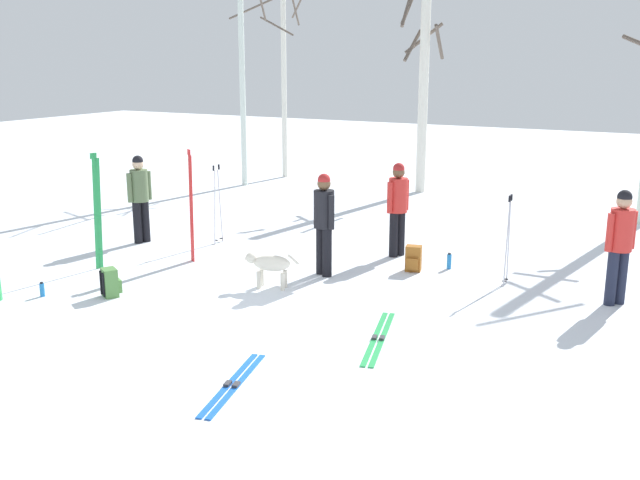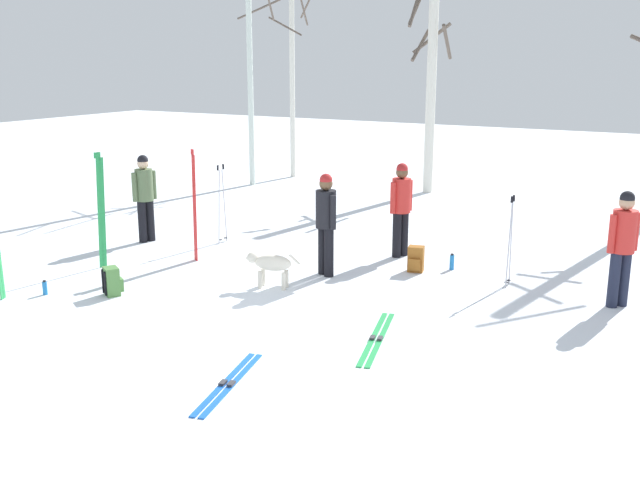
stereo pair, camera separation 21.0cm
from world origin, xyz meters
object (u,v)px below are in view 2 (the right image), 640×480
(ski_pair_planted_0, at_px, (194,206))
(backpack_0, at_px, (112,282))
(birch_tree_1, at_px, (292,48))
(person_0, at_px, (326,218))
(person_1, at_px, (623,241))
(person_3, at_px, (145,193))
(ski_pair_lying_0, at_px, (377,338))
(backpack_1, at_px, (416,259))
(ski_poles_0, at_px, (222,201))
(ski_pair_planted_2, at_px, (101,211))
(birch_tree_0, at_px, (250,44))
(person_2, at_px, (401,204))
(water_bottle_0, at_px, (452,262))
(ski_pair_lying_1, at_px, (229,383))
(birch_tree_2, at_px, (430,84))
(ski_poles_1, at_px, (510,238))
(water_bottle_1, at_px, (45,288))
(dog, at_px, (270,264))

(ski_pair_planted_0, bearing_deg, backpack_0, -87.35)
(ski_pair_planted_0, relative_size, birch_tree_1, 0.27)
(person_0, relative_size, person_1, 1.00)
(birch_tree_1, bearing_deg, backpack_0, -72.53)
(person_3, xyz_separation_m, ski_pair_lying_0, (6.15, -2.45, -0.97))
(ski_pair_planted_0, distance_m, backpack_1, 3.98)
(ski_pair_planted_0, relative_size, ski_poles_0, 1.30)
(backpack_1, relative_size, birch_tree_1, 0.06)
(ski_pair_planted_2, height_order, birch_tree_0, birch_tree_0)
(person_2, distance_m, water_bottle_0, 1.45)
(person_3, relative_size, ski_pair_lying_1, 1.02)
(person_0, xyz_separation_m, birch_tree_2, (-1.35, 8.07, 1.88))
(water_bottle_0, xyz_separation_m, birch_tree_1, (-7.55, 7.16, 3.65))
(person_0, height_order, water_bottle_0, person_0)
(water_bottle_0, distance_m, birch_tree_2, 7.88)
(birch_tree_0, distance_m, birch_tree_2, 5.02)
(person_2, relative_size, birch_tree_1, 0.23)
(birch_tree_2, bearing_deg, person_1, -51.54)
(ski_poles_1, bearing_deg, backpack_1, 179.44)
(person_1, relative_size, birch_tree_2, 0.31)
(ski_pair_planted_0, bearing_deg, person_3, 159.85)
(backpack_1, xyz_separation_m, birch_tree_0, (-7.32, 5.80, 3.65))
(ski_pair_lying_1, xyz_separation_m, backpack_1, (0.15, 5.14, 0.20))
(ski_pair_planted_2, relative_size, birch_tree_0, 0.27)
(person_0, distance_m, ski_poles_0, 2.99)
(person_2, distance_m, ski_pair_planted_2, 5.26)
(person_0, distance_m, birch_tree_2, 8.39)
(backpack_1, height_order, birch_tree_1, birch_tree_1)
(ski_pair_planted_0, distance_m, ski_pair_planted_2, 1.58)
(person_1, distance_m, backpack_0, 7.60)
(ski_pair_lying_0, bearing_deg, water_bottle_1, -170.75)
(person_2, height_order, water_bottle_0, person_2)
(ski_pair_planted_0, bearing_deg, backpack_1, 19.41)
(water_bottle_1, height_order, birch_tree_2, birch_tree_2)
(birch_tree_2, bearing_deg, birch_tree_1, 174.49)
(person_2, height_order, ski_poles_0, person_2)
(ski_poles_1, relative_size, water_bottle_0, 5.18)
(backpack_1, bearing_deg, water_bottle_1, -138.67)
(person_1, xyz_separation_m, ski_pair_planted_2, (-8.08, -2.16, 0.01))
(backpack_1, height_order, water_bottle_1, backpack_1)
(person_2, xyz_separation_m, birch_tree_2, (-1.96, 6.36, 1.88))
(person_3, height_order, backpack_0, person_3)
(person_1, bearing_deg, ski_poles_0, 178.27)
(person_1, xyz_separation_m, birch_tree_0, (-10.56, 6.01, 2.89))
(backpack_1, bearing_deg, ski_poles_1, -0.56)
(person_2, xyz_separation_m, ski_poles_0, (-3.44, -0.77, -0.16))
(person_3, distance_m, water_bottle_0, 6.08)
(person_2, xyz_separation_m, ski_pair_planted_0, (-3.05, -2.08, 0.02))
(person_3, distance_m, ski_pair_lying_0, 6.69)
(dog, relative_size, backpack_1, 1.99)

